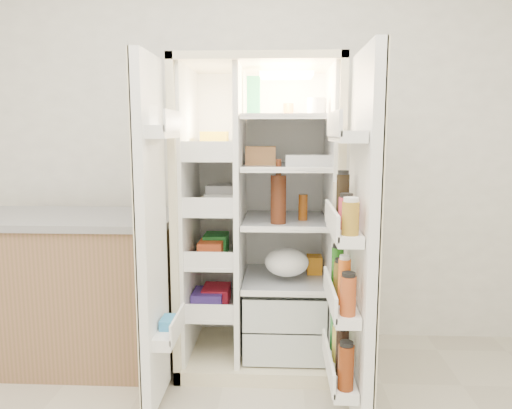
{
  "coord_description": "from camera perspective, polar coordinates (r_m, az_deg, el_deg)",
  "views": [
    {
      "loc": [
        0.3,
        -1.23,
        1.4
      ],
      "look_at": [
        0.18,
        1.25,
        1.03
      ],
      "focal_mm": 34.0,
      "sensor_mm": 36.0,
      "label": 1
    }
  ],
  "objects": [
    {
      "name": "fridge_door",
      "position": [
        2.29,
        11.9,
        -5.16
      ],
      "size": [
        0.17,
        0.58,
        1.72
      ],
      "color": "white",
      "rests_on": "floor"
    },
    {
      "name": "kitchen_counter",
      "position": [
        3.18,
        -20.46,
        -9.22
      ],
      "size": [
        1.25,
        0.67,
        0.91
      ],
      "color": "#8E6247",
      "rests_on": "floor"
    },
    {
      "name": "freezer_door",
      "position": [
        2.42,
        -12.1,
        -3.76
      ],
      "size": [
        0.15,
        0.4,
        1.72
      ],
      "color": "white",
      "rests_on": "floor"
    },
    {
      "name": "wall_back",
      "position": [
        3.25,
        -2.65,
        7.7
      ],
      "size": [
        4.0,
        0.02,
        2.7
      ],
      "primitive_type": "cube",
      "color": "white",
      "rests_on": "floor"
    },
    {
      "name": "refrigerator",
      "position": [
        2.96,
        0.74,
        -4.22
      ],
      "size": [
        0.92,
        0.7,
        1.8
      ],
      "color": "beige",
      "rests_on": "floor"
    }
  ]
}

